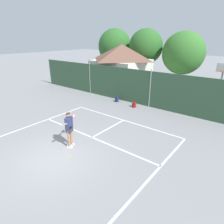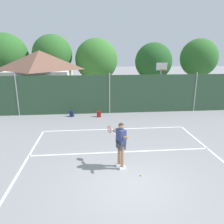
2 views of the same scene
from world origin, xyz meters
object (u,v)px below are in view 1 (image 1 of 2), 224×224
at_px(tennis_ball, 69,156).
at_px(backpack_red, 134,105).
at_px(tennis_player, 69,126).
at_px(backpack_navy, 117,100).
at_px(basketball_hoop, 221,81).

xyz_separation_m(tennis_ball, backpack_red, (-1.29, 7.62, 0.16)).
distance_m(tennis_ball, backpack_red, 7.73).
distance_m(tennis_player, backpack_navy, 7.68).
relative_size(tennis_player, backpack_navy, 4.01).
xyz_separation_m(basketball_hoop, tennis_player, (-4.64, -9.80, -1.20)).
relative_size(basketball_hoop, tennis_ball, 53.79).
xyz_separation_m(tennis_player, tennis_ball, (0.68, -0.69, -1.08)).
bearing_deg(tennis_ball, tennis_player, 134.99).
relative_size(tennis_player, tennis_ball, 28.10).
relative_size(tennis_player, backpack_red, 4.01).
distance_m(backpack_navy, backpack_red, 1.91).
height_order(tennis_player, backpack_red, tennis_player).
bearing_deg(backpack_navy, tennis_ball, -68.00).
height_order(basketball_hoop, backpack_red, basketball_hoop).
bearing_deg(basketball_hoop, tennis_ball, -110.65).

